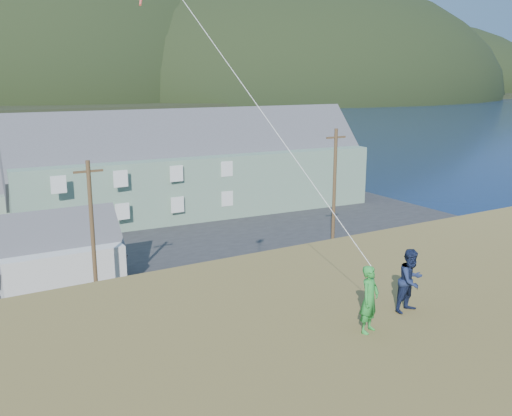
{
  "coord_description": "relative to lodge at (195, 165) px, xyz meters",
  "views": [
    {
      "loc": [
        -7.75,
        -29.29,
        13.45
      ],
      "look_at": [
        2.24,
        -12.34,
        8.8
      ],
      "focal_mm": 40.0,
      "sensor_mm": 36.0,
      "label": 1
    }
  ],
  "objects": [
    {
      "name": "kite_flyer_green",
      "position": [
        -13.92,
        -41.0,
        3.35
      ],
      "size": [
        0.73,
        0.61,
        1.71
      ],
      "primitive_type": "imported",
      "rotation": [
        0.0,
        0.0,
        0.39
      ],
      "color": "#248430",
      "rests_on": "hillside"
    },
    {
      "name": "kite_flyer_navy",
      "position": [
        -12.12,
        -40.6,
        3.37
      ],
      "size": [
        0.92,
        0.76,
        1.74
      ],
      "primitive_type": "imported",
      "rotation": [
        0.0,
        0.0,
        0.13
      ],
      "color": "#17203F",
      "rests_on": "hillside"
    },
    {
      "name": "utility_poles",
      "position": [
        -15.85,
        -20.07,
        0.03
      ],
      "size": [
        36.44,
        0.24,
        9.68
      ],
      "color": "#47331E",
      "rests_on": "waterfront_lot"
    },
    {
      "name": "waterfront_lot",
      "position": [
        -15.23,
        -4.57,
        -4.64
      ],
      "size": [
        72.0,
        36.0,
        0.12
      ],
      "primitive_type": "cube",
      "color": "#28282B",
      "rests_on": "ground"
    },
    {
      "name": "grass_strip",
      "position": [
        -15.23,
        -23.57,
        -4.65
      ],
      "size": [
        110.0,
        8.0,
        0.1
      ],
      "primitive_type": "cube",
      "color": "#4C3D19",
      "rests_on": "ground"
    },
    {
      "name": "ground",
      "position": [
        -15.23,
        -21.57,
        -4.7
      ],
      "size": [
        900.0,
        900.0,
        0.0
      ],
      "primitive_type": "plane",
      "color": "#0A1638",
      "rests_on": "ground"
    },
    {
      "name": "shed_palegreen_far",
      "position": [
        -15.86,
        2.93,
        -1.97
      ],
      "size": [
        11.24,
        7.2,
        7.15
      ],
      "rotation": [
        0.0,
        0.0,
        -0.12
      ],
      "color": "gray",
      "rests_on": "waterfront_lot"
    },
    {
      "name": "shed_white",
      "position": [
        -16.27,
        -14.89,
        -2.35
      ],
      "size": [
        7.73,
        5.23,
        6.1
      ],
      "rotation": [
        0.0,
        0.0,
        -0.02
      ],
      "color": "beige",
      "rests_on": "waterfront_lot"
    },
    {
      "name": "lodge",
      "position": [
        0.0,
        0.0,
        0.0
      ],
      "size": [
        35.37,
        12.16,
        12.23
      ],
      "rotation": [
        0.0,
        0.0,
        -0.07
      ],
      "color": "slate",
      "rests_on": "waterfront_lot"
    },
    {
      "name": "far_hills",
      "position": [
        20.36,
        257.81,
        -2.7
      ],
      "size": [
        760.0,
        265.0,
        143.0
      ],
      "color": "black",
      "rests_on": "ground"
    }
  ]
}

